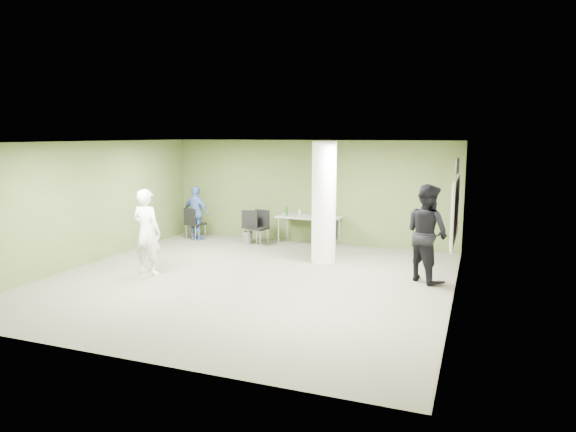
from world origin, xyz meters
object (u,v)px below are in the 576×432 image
at_px(man_blue, 196,213).
at_px(chair_back_left, 193,221).
at_px(folding_table, 308,218).
at_px(woman_white, 147,232).
at_px(man_black, 427,233).

bearing_deg(man_blue, chair_back_left, 35.40).
bearing_deg(folding_table, chair_back_left, -170.57).
relative_size(woman_white, man_black, 0.92).
xyz_separation_m(chair_back_left, woman_white, (0.97, -3.47, 0.38)).
bearing_deg(chair_back_left, man_blue, -137.72).
height_order(folding_table, man_black, man_black).
height_order(woman_white, man_black, man_black).
xyz_separation_m(folding_table, man_black, (3.29, -2.34, 0.24)).
height_order(folding_table, chair_back_left, folding_table).
distance_m(folding_table, woman_white, 4.53).
distance_m(woman_white, man_blue, 3.62).
distance_m(woman_white, man_black, 5.80).
xyz_separation_m(folding_table, man_blue, (-3.19, -0.38, 0.01)).
height_order(woman_white, man_blue, woman_white).
bearing_deg(man_black, man_blue, 24.30).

